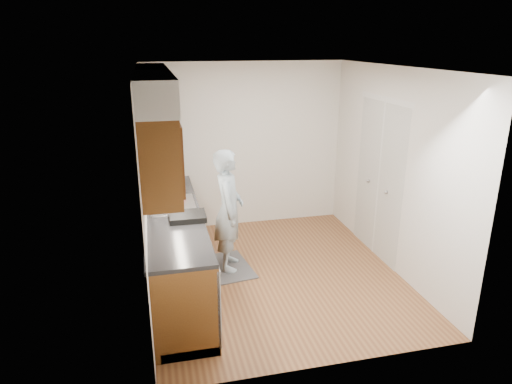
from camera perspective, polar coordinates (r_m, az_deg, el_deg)
floor at (r=5.81m, az=2.36°, el=-10.15°), size 3.50×3.50×0.00m
ceiling at (r=5.11m, az=2.74°, el=15.27°), size 3.50×3.50×0.00m
wall_left at (r=5.15m, az=-13.76°, el=0.59°), size 0.02×3.50×2.50m
wall_right at (r=5.90m, az=16.72°, el=2.62°), size 0.02×3.50×2.50m
wall_back at (r=6.98m, az=-1.35°, el=5.76°), size 3.00×0.02×2.50m
counter at (r=5.42m, az=-9.97°, el=-6.86°), size 0.64×2.80×1.30m
upper_cabinets at (r=5.03m, az=-12.44°, el=8.49°), size 0.47×2.80×1.21m
closet_door at (r=6.21m, az=15.09°, el=1.36°), size 0.02×1.22×2.05m
floor_mat at (r=5.97m, az=-3.30°, el=-9.28°), size 0.60×0.89×0.02m
person at (r=5.61m, az=-3.46°, el=-1.31°), size 0.52×0.68×1.74m
soap_bottle_a at (r=5.89m, az=-12.35°, el=1.09°), size 0.14×0.14×0.26m
soap_bottle_b at (r=6.07m, az=-9.50°, el=1.36°), size 0.09×0.09×0.17m
soap_bottle_c at (r=6.02m, az=-9.59°, el=1.27°), size 0.20×0.20×0.18m
soda_can at (r=5.70m, az=-9.11°, el=-0.08°), size 0.06×0.06×0.11m
steel_can at (r=5.78m, az=-9.21°, el=0.31°), size 0.08×0.08×0.13m
dish_rack at (r=4.99m, az=-8.54°, el=-3.04°), size 0.40×0.34×0.06m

